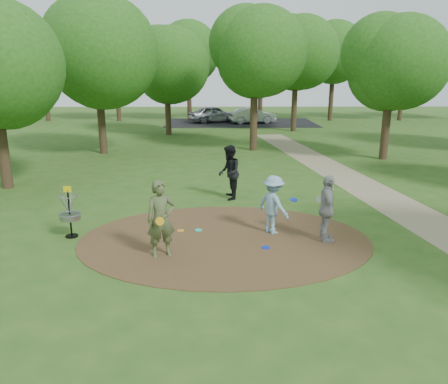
{
  "coord_description": "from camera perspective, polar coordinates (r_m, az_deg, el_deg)",
  "views": [
    {
      "loc": [
        -0.18,
        -11.81,
        4.69
      ],
      "look_at": [
        0.0,
        1.2,
        1.1
      ],
      "focal_mm": 35.0,
      "sensor_mm": 36.0,
      "label": 1
    }
  ],
  "objects": [
    {
      "name": "disc_ground_blue",
      "position": [
        12.14,
        5.48,
        -7.22
      ],
      "size": [
        0.22,
        0.22,
        0.02
      ],
      "primitive_type": "cylinder",
      "color": "#0D25E0",
      "rests_on": "dirt_clearing"
    },
    {
      "name": "player_observer_with_disc",
      "position": [
        11.38,
        -8.23,
        -3.52
      ],
      "size": [
        0.87,
        0.71,
        2.05
      ],
      "color": "#4D5833",
      "rests_on": "ground"
    },
    {
      "name": "car_left",
      "position": [
        42.38,
        -1.37,
        10.15
      ],
      "size": [
        5.04,
        3.4,
        1.59
      ],
      "primitive_type": "imported",
      "rotation": [
        0.0,
        0.0,
        1.93
      ],
      "color": "#A6A8AE",
      "rests_on": "ground"
    },
    {
      "name": "player_walking_with_disc",
      "position": [
        16.43,
        0.68,
        2.55
      ],
      "size": [
        0.81,
        1.02,
        2.06
      ],
      "color": "black",
      "rests_on": "ground"
    },
    {
      "name": "disc_ground_red",
      "position": [
        14.25,
        -7.43,
        -3.8
      ],
      "size": [
        0.22,
        0.22,
        0.02
      ],
      "primitive_type": "cylinder",
      "color": "#E01650",
      "rests_on": "dirt_clearing"
    },
    {
      "name": "player_throwing_with_disc",
      "position": [
        13.02,
        6.44,
        -1.66
      ],
      "size": [
        1.36,
        1.3,
        1.77
      ],
      "color": "#7FA7BE",
      "rests_on": "ground"
    },
    {
      "name": "car_right",
      "position": [
        41.65,
        3.69,
        9.93
      ],
      "size": [
        4.59,
        2.43,
        1.44
      ],
      "primitive_type": "imported",
      "rotation": [
        0.0,
        0.0,
        1.79
      ],
      "color": "#A4A6AC",
      "rests_on": "ground"
    },
    {
      "name": "ground",
      "position": [
        12.7,
        0.07,
        -6.23
      ],
      "size": [
        100.0,
        100.0,
        0.0
      ],
      "primitive_type": "plane",
      "color": "#2D5119",
      "rests_on": "ground"
    },
    {
      "name": "dirt_clearing",
      "position": [
        12.7,
        0.07,
        -6.19
      ],
      "size": [
        8.4,
        8.4,
        0.02
      ],
      "primitive_type": "cylinder",
      "color": "#47301C",
      "rests_on": "ground"
    },
    {
      "name": "parking_lot",
      "position": [
        42.12,
        2.22,
        9.03
      ],
      "size": [
        14.0,
        8.0,
        0.01
      ],
      "primitive_type": "cube",
      "color": "black",
      "rests_on": "ground"
    },
    {
      "name": "player_waiting_with_disc",
      "position": [
        12.6,
        13.31,
        -2.18
      ],
      "size": [
        0.55,
        1.14,
        1.94
      ],
      "color": "#959598",
      "rests_on": "ground"
    },
    {
      "name": "disc_golf_basket",
      "position": [
        13.41,
        -19.56,
        -2.02
      ],
      "size": [
        0.63,
        0.63,
        1.54
      ],
      "color": "black",
      "rests_on": "ground"
    },
    {
      "name": "disc_ground_cyan",
      "position": [
        13.37,
        -3.37,
        -4.99
      ],
      "size": [
        0.22,
        0.22,
        0.02
      ],
      "primitive_type": "cylinder",
      "color": "#1AD7C0",
      "rests_on": "dirt_clearing"
    },
    {
      "name": "footpath",
      "position": [
        16.03,
        23.9,
        -2.93
      ],
      "size": [
        7.55,
        39.89,
        0.01
      ],
      "primitive_type": "cube",
      "rotation": [
        0.0,
        0.0,
        0.14
      ],
      "color": "#8C7A5B",
      "rests_on": "ground"
    },
    {
      "name": "disc_ground_orange",
      "position": [
        13.37,
        -5.69,
        -5.04
      ],
      "size": [
        0.22,
        0.22,
        0.02
      ],
      "primitive_type": "cylinder",
      "color": "orange",
      "rests_on": "dirt_clearing"
    },
    {
      "name": "tree_ring",
      "position": [
        21.14,
        6.98,
        16.84
      ],
      "size": [
        37.41,
        45.09,
        9.12
      ],
      "color": "#332316",
      "rests_on": "ground"
    }
  ]
}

